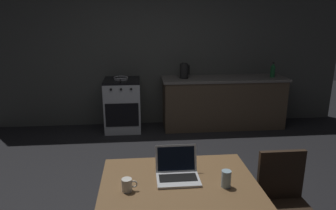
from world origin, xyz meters
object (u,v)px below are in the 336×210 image
Objects in this scene: chair at (284,200)px; laptop at (178,173)px; electric_kettle at (184,71)px; drinking_glass at (226,179)px; coffee_mug at (127,185)px; dining_table at (179,190)px; frying_pan at (121,78)px; bottle at (273,70)px; stove_oven at (123,105)px.

laptop is at bearing 168.58° from chair.
electric_kettle reaches higher than laptop.
laptop is 0.37m from drinking_glass.
electric_kettle is 2.35× the size of coffee_mug.
frying_pan is (-0.58, 3.12, 0.26)m from dining_table.
dining_table is 0.41m from coffee_mug.
bottle is at bearing -1.85° from electric_kettle.
electric_kettle is (0.49, 3.15, 0.36)m from dining_table.
drinking_glass is (0.33, -0.10, 0.14)m from dining_table.
bottle is 0.62× the size of frying_pan.
drinking_glass is (0.33, -0.16, 0.02)m from laptop.
bottle reaches higher than drinking_glass.
dining_table is 10.30× the size of coffee_mug.
frying_pan is 3.22m from coffee_mug.
stove_oven is 3.38× the size of electric_kettle.
chair is 7.87× the size of coffee_mug.
laptop reaches higher than chair.
bottle is (2.61, -0.05, 0.57)m from stove_oven.
dining_table is 2.76× the size of frying_pan.
drinking_glass reaches higher than dining_table.
stove_oven is 1.01× the size of chair.
chair is 1.26m from coffee_mug.
stove_oven is 7.94× the size of coffee_mug.
chair reaches higher than coffee_mug.
coffee_mug reaches higher than dining_table.
dining_table is 0.37m from drinking_glass.
laptop is at bearing 154.50° from drinking_glass.
coffee_mug is (0.20, -3.22, -0.14)m from frying_pan.
bottle reaches higher than dining_table.
electric_kettle reaches higher than drinking_glass.
frying_pan is (-1.07, -0.03, -0.10)m from electric_kettle.
dining_table is 3.19m from frying_pan.
drinking_glass is (-0.16, -3.25, -0.22)m from electric_kettle.
coffee_mug is (-0.87, -3.24, -0.24)m from electric_kettle.
chair is 7.03× the size of drinking_glass.
electric_kettle reaches higher than chair.
bottle is (2.04, 3.05, 0.24)m from laptop.
drinking_glass is at bearing -17.93° from laptop.
stove_oven is 2.67m from bottle.
laptop is 3.14m from electric_kettle.
dining_table is 9.19× the size of drinking_glass.
electric_kettle is at bearing 81.16° from dining_table.
coffee_mug is (-1.23, -0.12, 0.27)m from chair.
drinking_glass is at bearing -17.21° from dining_table.
coffee_mug is at bearing -86.41° from frying_pan.
electric_kettle is 1.07m from frying_pan.
electric_kettle is at bearing 87.12° from drinking_glass.
stove_oven is 1.20m from electric_kettle.
laptop reaches higher than drinking_glass.
coffee_mug is at bearing 179.23° from drinking_glass.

